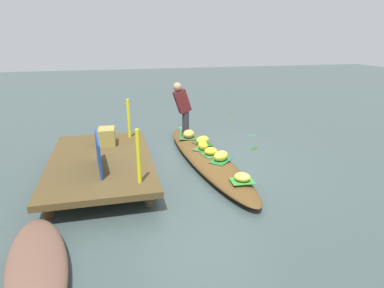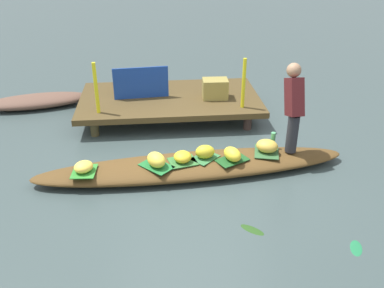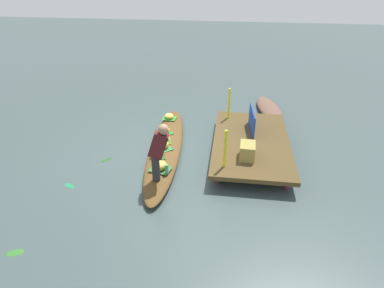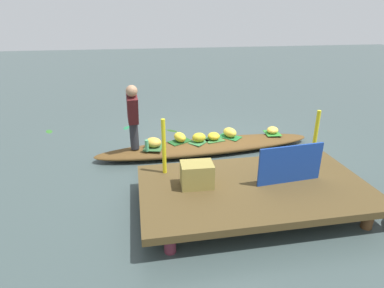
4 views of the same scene
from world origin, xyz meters
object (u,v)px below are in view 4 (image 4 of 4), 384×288
banana_bunch_3 (180,137)px  produce_crate (197,175)px  banana_bunch_2 (273,130)px  market_banner (290,164)px  banana_bunch_4 (153,142)px  water_bottle (147,146)px  vendor_person (133,114)px  banana_bunch_0 (214,136)px  vendor_boat (207,146)px  banana_bunch_5 (199,138)px  banana_bunch_1 (230,132)px

banana_bunch_3 → produce_crate: bearing=88.6°
banana_bunch_2 → market_banner: market_banner is taller
banana_bunch_2 → banana_bunch_4: bearing=6.8°
water_bottle → produce_crate: (-0.61, 1.65, 0.20)m
banana_bunch_3 → banana_bunch_4: (0.53, 0.19, 0.00)m
vendor_person → market_banner: 2.85m
banana_bunch_0 → market_banner: 2.21m
banana_bunch_2 → water_bottle: (2.66, 0.47, 0.03)m
banana_bunch_4 → produce_crate: produce_crate is taller
vendor_boat → banana_bunch_5: size_ratio=16.44×
vendor_person → banana_bunch_0: bearing=-171.4°
banana_bunch_5 → vendor_person: (1.24, 0.16, 0.60)m
vendor_boat → water_bottle: (1.20, 0.28, 0.22)m
vendor_boat → produce_crate: produce_crate is taller
banana_bunch_1 → vendor_person: size_ratio=0.25×
banana_bunch_4 → banana_bunch_5: (-0.90, -0.09, 0.00)m
banana_bunch_4 → produce_crate: 1.90m
vendor_person → produce_crate: size_ratio=2.82×
banana_bunch_2 → vendor_boat: bearing=7.5°
banana_bunch_4 → banana_bunch_5: bearing=-174.2°
banana_bunch_4 → banana_bunch_5: size_ratio=1.15×
banana_bunch_5 → market_banner: market_banner is taller
banana_bunch_3 → produce_crate: size_ratio=0.71×
banana_bunch_0 → banana_bunch_2: size_ratio=0.99×
vendor_boat → banana_bunch_3: size_ratio=14.14×
banana_bunch_1 → banana_bunch_2: bearing=-177.2°
banana_bunch_1 → banana_bunch_3: (1.04, 0.07, -0.01)m
vendor_person → market_banner: (-2.13, 1.88, -0.28)m
vendor_person → vendor_boat: bearing=-172.7°
vendor_boat → banana_bunch_1: (-0.50, -0.14, 0.21)m
vendor_person → water_bottle: vendor_person is taller
produce_crate → banana_bunch_5: bearing=-102.2°
banana_bunch_2 → produce_crate: produce_crate is taller
banana_bunch_2 → banana_bunch_5: bearing=7.4°
vendor_boat → banana_bunch_4: 1.10m
water_bottle → banana_bunch_0: bearing=-166.1°
banana_bunch_5 → market_banner: 2.24m
banana_bunch_0 → banana_bunch_3: size_ratio=0.84×
banana_bunch_3 → banana_bunch_5: banana_bunch_5 is taller
banana_bunch_4 → water_bottle: (0.13, 0.17, 0.01)m
banana_bunch_2 → banana_bunch_0: bearing=5.9°
vendor_boat → banana_bunch_4: (1.07, 0.11, 0.20)m
banana_bunch_5 → water_bottle: bearing=14.2°
water_bottle → market_banner: (-1.91, 1.78, 0.31)m
banana_bunch_1 → banana_bunch_4: 1.60m
vendor_boat → banana_bunch_5: bearing=1.9°
banana_bunch_2 → water_bottle: bearing=10.0°
vendor_boat → vendor_person: vendor_person is taller
banana_bunch_2 → water_bottle: 2.70m
banana_bunch_5 → produce_crate: size_ratio=0.61×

